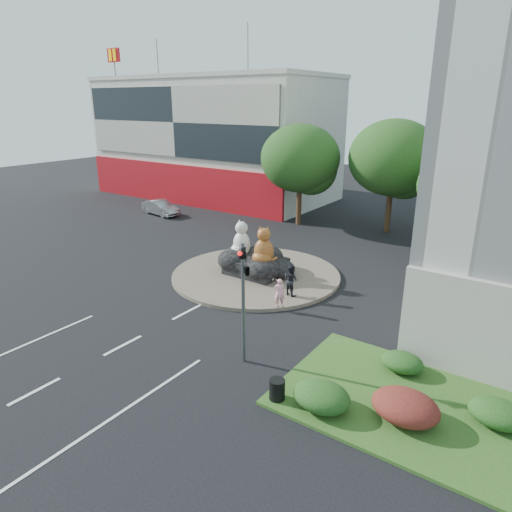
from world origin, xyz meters
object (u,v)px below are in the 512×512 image
Objects in this scene: cat_white at (242,238)px; pedestrian_dark at (291,280)px; kitten_calico at (227,264)px; parked_car at (160,208)px; pedestrian_pink at (279,293)px; litter_bin at (277,389)px; cat_tabby at (264,245)px; kitten_white at (271,274)px.

cat_white reaches higher than pedestrian_dark.
pedestrian_dark reaches higher than kitten_calico.
parked_car is (-19.40, 9.23, -0.37)m from pedestrian_dark.
pedestrian_dark reaches higher than pedestrian_pink.
litter_bin is at bearing -27.26° from cat_white.
pedestrian_pink is at bearing -19.28° from kitten_calico.
pedestrian_dark is at bearing 117.90° from litter_bin.
pedestrian_dark is at bearing -42.51° from cat_tabby.
kitten_white is (3.02, 0.28, -0.03)m from kitten_calico.
cat_white is at bearing -70.36° from pedestrian_pink.
kitten_white is 10.80m from litter_bin.
cat_white is at bearing 63.23° from kitten_calico.
cat_tabby is (1.89, -0.41, -0.00)m from cat_white.
pedestrian_pink is at bearing 121.66° from litter_bin.
litter_bin is at bearing 131.78° from pedestrian_dark.
parked_car is at bearing 101.23° from kitten_white.
parked_car reaches higher than kitten_white.
parked_car is (-17.48, 8.16, 0.04)m from kitten_white.
kitten_calico is at bearing 4.71° from pedestrian_dark.
cat_white reaches higher than pedestrian_pink.
pedestrian_pink is 1.63m from pedestrian_dark.
pedestrian_dark is 8.90m from litter_bin.
pedestrian_pink is (4.72, -3.22, -1.26)m from cat_white.
pedestrian_dark is (-0.30, 1.60, 0.10)m from pedestrian_pink.
cat_white is 12.90m from litter_bin.
cat_tabby is at bearing 15.05° from kitten_calico.
litter_bin is (6.08, -8.93, -0.14)m from kitten_white.
cat_white reaches higher than litter_bin.
kitten_white is 19.29m from parked_car.
pedestrian_dark reaches higher than litter_bin.
kitten_calico is (-0.52, -0.83, -1.54)m from cat_white.
pedestrian_dark is (1.92, -1.07, 0.41)m from kitten_white.
litter_bin is at bearing -109.53° from kitten_white.
kitten_white is (0.62, -0.14, -1.57)m from cat_tabby.
litter_bin is (9.10, -8.65, -0.17)m from kitten_calico.
cat_tabby is 4.18m from pedestrian_pink.
cat_white is at bearing -109.24° from parked_car.
parked_car is (-14.98, 7.61, -1.53)m from cat_white.
kitten_calico is at bearing -101.46° from cat_white.
cat_tabby is 2.39× the size of kitten_calico.
pedestrian_pink is (2.83, -2.81, -1.26)m from cat_tabby.
parked_car is at bearing 144.05° from litter_bin.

